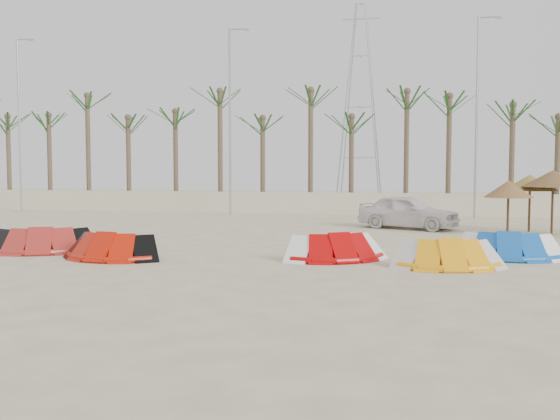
% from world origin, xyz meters
% --- Properties ---
extents(ground, '(120.00, 120.00, 0.00)m').
position_xyz_m(ground, '(0.00, 0.00, 0.00)').
color(ground, beige).
rests_on(ground, ground).
extents(boundary_wall, '(60.00, 0.30, 1.30)m').
position_xyz_m(boundary_wall, '(0.00, 22.00, 0.65)').
color(boundary_wall, beige).
rests_on(boundary_wall, ground).
extents(palm_line, '(52.00, 4.00, 7.70)m').
position_xyz_m(palm_line, '(0.67, 23.50, 6.44)').
color(palm_line, brown).
rests_on(palm_line, ground).
extents(lamp_a, '(1.25, 0.14, 11.00)m').
position_xyz_m(lamp_a, '(-19.96, 20.00, 5.77)').
color(lamp_a, '#A5A8AD').
rests_on(lamp_a, ground).
extents(lamp_b, '(1.25, 0.14, 11.00)m').
position_xyz_m(lamp_b, '(-5.96, 20.00, 5.77)').
color(lamp_b, '#A5A8AD').
rests_on(lamp_b, ground).
extents(lamp_c, '(1.25, 0.14, 11.00)m').
position_xyz_m(lamp_c, '(8.04, 20.00, 5.77)').
color(lamp_c, '#A5A8AD').
rests_on(lamp_c, ground).
extents(pylon, '(3.00, 3.00, 14.00)m').
position_xyz_m(pylon, '(1.00, 28.00, 0.00)').
color(pylon, '#A5A8AD').
rests_on(pylon, ground).
extents(kite_grey, '(3.59, 2.57, 0.90)m').
position_xyz_m(kite_grey, '(-9.08, 3.36, 0.42)').
color(kite_grey, '#ABACAE').
rests_on(kite_grey, ground).
extents(kite_red_left, '(3.83, 2.64, 0.90)m').
position_xyz_m(kite_red_left, '(-7.36, 3.03, 0.42)').
color(kite_red_left, '#A8251E').
rests_on(kite_red_left, ground).
extents(kite_red_mid, '(3.32, 1.86, 0.90)m').
position_xyz_m(kite_red_mid, '(-4.42, 2.02, 0.42)').
color(kite_red_mid, '#BE1605').
rests_on(kite_red_mid, ground).
extents(kite_red_right, '(3.64, 2.72, 0.90)m').
position_xyz_m(kite_red_right, '(2.41, 3.28, 0.42)').
color(kite_red_right, '#B60405').
rests_on(kite_red_right, ground).
extents(kite_orange, '(3.25, 1.98, 0.90)m').
position_xyz_m(kite_orange, '(5.63, 2.40, 0.42)').
color(kite_orange, '#FDA20F').
rests_on(kite_orange, ground).
extents(kite_blue, '(3.27, 1.72, 0.90)m').
position_xyz_m(kite_blue, '(7.52, 4.65, 0.42)').
color(kite_blue, blue).
rests_on(kite_blue, ground).
extents(parasol_left, '(2.00, 2.00, 2.28)m').
position_xyz_m(parasol_left, '(8.51, 11.43, 1.93)').
color(parasol_left, '#4C331E').
rests_on(parasol_left, ground).
extents(parasol_mid, '(2.53, 2.53, 2.71)m').
position_xyz_m(parasol_mid, '(10.38, 12.19, 2.35)').
color(parasol_mid, '#4C331E').
rests_on(parasol_mid, ground).
extents(parasol_right, '(2.34, 2.34, 2.51)m').
position_xyz_m(parasol_right, '(9.66, 13.26, 2.16)').
color(parasol_right, '#4C331E').
rests_on(parasol_right, ground).
extents(car, '(4.95, 3.52, 1.57)m').
position_xyz_m(car, '(4.46, 13.51, 0.78)').
color(car, white).
rests_on(car, ground).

